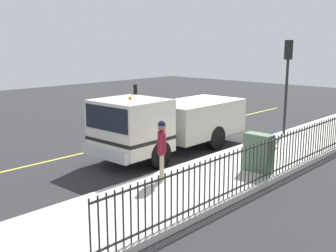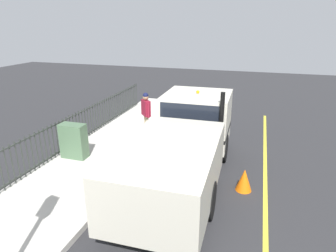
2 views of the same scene
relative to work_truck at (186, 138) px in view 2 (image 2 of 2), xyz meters
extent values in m
plane|color=#2B2B2D|center=(-0.08, 2.92, -1.30)|extent=(50.96, 50.96, 0.00)
cube|color=beige|center=(3.18, 2.92, -1.21)|extent=(3.10, 23.16, 0.17)
cube|color=silver|center=(0.04, -1.79, 0.10)|extent=(2.31, 2.21, 1.83)
cube|color=black|center=(0.04, -1.79, 0.50)|extent=(2.13, 2.25, 0.80)
cube|color=beige|center=(-0.03, 1.88, -0.12)|extent=(2.34, 4.11, 1.39)
cube|color=silver|center=(0.06, -2.95, -0.67)|extent=(2.16, 0.24, 0.36)
cube|color=black|center=(0.04, -1.79, -0.30)|extent=(2.33, 2.24, 0.12)
cylinder|color=black|center=(1.04, -1.44, -0.82)|extent=(0.32, 0.97, 0.96)
cylinder|color=black|center=(-0.98, -1.48, -0.82)|extent=(0.32, 0.97, 0.96)
cylinder|color=black|center=(0.98, 1.90, -0.82)|extent=(0.32, 0.97, 0.96)
cylinder|color=black|center=(-1.05, 1.86, -0.82)|extent=(0.32, 0.97, 0.96)
sphere|color=orange|center=(0.04, -1.79, 1.06)|extent=(0.12, 0.12, 0.12)
cylinder|color=black|center=(-0.97, -0.62, 0.28)|extent=(0.14, 0.14, 2.19)
cube|color=maroon|center=(2.34, -2.64, 0.05)|extent=(0.52, 0.54, 0.64)
sphere|color=#997051|center=(2.34, -2.64, 0.49)|extent=(0.24, 0.24, 0.24)
sphere|color=#14193F|center=(2.34, -2.64, 0.58)|extent=(0.23, 0.23, 0.23)
cylinder|color=tan|center=(2.40, -2.71, -0.70)|extent=(0.13, 0.13, 0.86)
cylinder|color=tan|center=(2.28, -2.57, -0.70)|extent=(0.13, 0.13, 0.86)
cylinder|color=maroon|center=(2.54, -2.86, 0.02)|extent=(0.09, 0.09, 0.61)
cylinder|color=maroon|center=(2.15, -2.43, 0.02)|extent=(0.09, 0.09, 0.61)
cylinder|color=#2D332D|center=(4.60, -6.93, -0.50)|extent=(0.04, 0.04, 1.26)
cylinder|color=#2D332D|center=(4.60, -6.72, -0.50)|extent=(0.04, 0.04, 1.26)
cylinder|color=#2D332D|center=(4.60, -6.52, -0.50)|extent=(0.04, 0.04, 1.26)
cylinder|color=#2D332D|center=(4.60, -6.32, -0.50)|extent=(0.04, 0.04, 1.26)
cylinder|color=#2D332D|center=(4.60, -6.11, -0.50)|extent=(0.04, 0.04, 1.26)
cylinder|color=#2D332D|center=(4.60, -5.91, -0.50)|extent=(0.04, 0.04, 1.26)
cylinder|color=#2D332D|center=(4.60, -5.71, -0.50)|extent=(0.04, 0.04, 1.26)
cylinder|color=#2D332D|center=(4.60, -5.51, -0.50)|extent=(0.04, 0.04, 1.26)
cylinder|color=#2D332D|center=(4.60, -5.30, -0.50)|extent=(0.04, 0.04, 1.26)
cylinder|color=#2D332D|center=(4.60, -5.10, -0.50)|extent=(0.04, 0.04, 1.26)
cylinder|color=#2D332D|center=(4.60, -4.90, -0.50)|extent=(0.04, 0.04, 1.26)
cylinder|color=#2D332D|center=(4.60, -4.69, -0.50)|extent=(0.04, 0.04, 1.26)
cylinder|color=#2D332D|center=(4.60, -4.49, -0.50)|extent=(0.04, 0.04, 1.26)
cylinder|color=#2D332D|center=(4.60, -4.29, -0.50)|extent=(0.04, 0.04, 1.26)
cylinder|color=#2D332D|center=(4.60, -4.08, -0.50)|extent=(0.04, 0.04, 1.26)
cylinder|color=#2D332D|center=(4.60, -3.88, -0.50)|extent=(0.04, 0.04, 1.26)
cylinder|color=#2D332D|center=(4.60, -3.68, -0.50)|extent=(0.04, 0.04, 1.26)
cylinder|color=#2D332D|center=(4.60, -3.48, -0.50)|extent=(0.04, 0.04, 1.26)
cylinder|color=#2D332D|center=(4.60, -3.27, -0.50)|extent=(0.04, 0.04, 1.26)
cylinder|color=#2D332D|center=(4.60, -3.07, -0.50)|extent=(0.04, 0.04, 1.26)
cylinder|color=#2D332D|center=(4.60, -2.87, -0.50)|extent=(0.04, 0.04, 1.26)
cylinder|color=#2D332D|center=(4.60, -2.66, -0.50)|extent=(0.04, 0.04, 1.26)
cylinder|color=#2D332D|center=(4.60, -2.46, -0.50)|extent=(0.04, 0.04, 1.26)
cylinder|color=#2D332D|center=(4.60, -2.26, -0.50)|extent=(0.04, 0.04, 1.26)
cylinder|color=#2D332D|center=(4.60, -2.06, -0.50)|extent=(0.04, 0.04, 1.26)
cylinder|color=#2D332D|center=(4.60, -1.85, -0.50)|extent=(0.04, 0.04, 1.26)
cylinder|color=#2D332D|center=(4.60, -1.65, -0.50)|extent=(0.04, 0.04, 1.26)
cylinder|color=#2D332D|center=(4.60, -1.45, -0.50)|extent=(0.04, 0.04, 1.26)
cylinder|color=#2D332D|center=(4.60, -1.24, -0.50)|extent=(0.04, 0.04, 1.26)
cylinder|color=#2D332D|center=(4.60, -1.04, -0.50)|extent=(0.04, 0.04, 1.26)
cylinder|color=#2D332D|center=(4.60, -0.84, -0.50)|extent=(0.04, 0.04, 1.26)
cylinder|color=#2D332D|center=(4.60, -0.63, -0.50)|extent=(0.04, 0.04, 1.26)
cylinder|color=#2D332D|center=(4.60, -0.43, -0.50)|extent=(0.04, 0.04, 1.26)
cylinder|color=#2D332D|center=(4.60, -0.23, -0.50)|extent=(0.04, 0.04, 1.26)
cylinder|color=#2D332D|center=(4.60, -0.03, -0.50)|extent=(0.04, 0.04, 1.26)
cylinder|color=#2D332D|center=(4.60, 0.18, -0.50)|extent=(0.04, 0.04, 1.26)
cylinder|color=#2D332D|center=(4.60, 0.38, -0.50)|extent=(0.04, 0.04, 1.26)
cylinder|color=#2D332D|center=(4.60, 0.58, -0.50)|extent=(0.04, 0.04, 1.26)
cylinder|color=#2D332D|center=(4.60, 0.79, -0.50)|extent=(0.04, 0.04, 1.26)
cylinder|color=#2D332D|center=(4.60, 0.99, -0.50)|extent=(0.04, 0.04, 1.26)
cylinder|color=#2D332D|center=(4.60, 1.19, -0.50)|extent=(0.04, 0.04, 1.26)
cylinder|color=#2D332D|center=(4.60, 1.40, -0.50)|extent=(0.04, 0.04, 1.26)
cylinder|color=#2D332D|center=(4.60, 1.60, -0.50)|extent=(0.04, 0.04, 1.26)
cylinder|color=#2D332D|center=(4.60, 1.80, -0.50)|extent=(0.04, 0.04, 1.26)
cylinder|color=#2D332D|center=(4.60, 2.00, -0.50)|extent=(0.04, 0.04, 1.26)
cylinder|color=#2D332D|center=(4.60, 2.21, -0.50)|extent=(0.04, 0.04, 1.26)
cylinder|color=#2D332D|center=(4.60, 2.41, -0.50)|extent=(0.04, 0.04, 1.26)
cylinder|color=#2D332D|center=(4.60, 2.61, -0.50)|extent=(0.04, 0.04, 1.26)
cube|color=#4C6B4C|center=(3.96, 0.12, -0.52)|extent=(0.89, 0.44, 1.22)
cone|color=orange|center=(-1.84, 0.31, -0.96)|extent=(0.47, 0.47, 0.67)
camera|label=1|loc=(10.43, -11.09, 2.91)|focal=43.79mm
camera|label=2|loc=(-1.95, 8.16, 3.36)|focal=31.43mm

